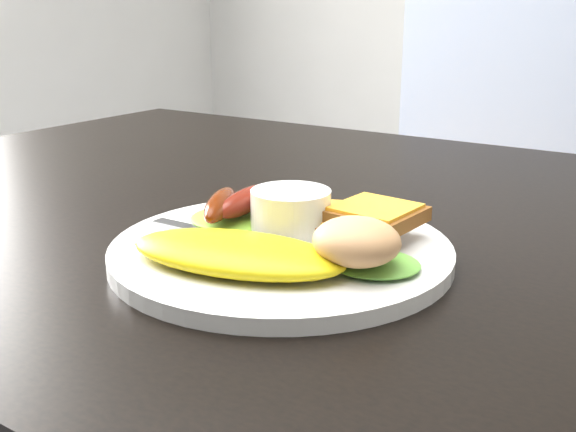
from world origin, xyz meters
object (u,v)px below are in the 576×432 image
dining_table (320,225)px  person (398,54)px  dining_chair (457,252)px  plate (281,251)px

dining_table → person: bearing=108.4°
dining_chair → plate: 0.94m
dining_table → plate: size_ratio=4.47×
dining_chair → person: 0.43m
dining_table → person: size_ratio=0.70×
dining_table → dining_chair: 0.79m
dining_chair → plate: bearing=-84.5°
dining_table → plate: plate is taller
dining_chair → plate: (0.15, -0.88, 0.31)m
person → plate: (0.27, -0.80, -0.10)m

